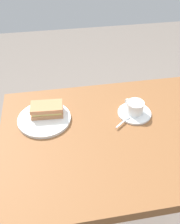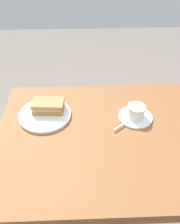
% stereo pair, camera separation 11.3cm
% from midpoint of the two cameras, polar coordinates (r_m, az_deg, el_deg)
% --- Properties ---
extents(ground_plane, '(6.00, 6.00, 0.00)m').
position_cam_midpoint_polar(ground_plane, '(1.71, 2.87, -22.83)').
color(ground_plane, slate).
extents(dining_table, '(1.05, 0.73, 0.76)m').
position_cam_midpoint_polar(dining_table, '(1.17, 3.91, -8.84)').
color(dining_table, brown).
rests_on(dining_table, ground_plane).
extents(sandwich_plate, '(0.24, 0.24, 0.01)m').
position_cam_midpoint_polar(sandwich_plate, '(1.16, -13.23, -1.66)').
color(sandwich_plate, white).
rests_on(sandwich_plate, dining_table).
extents(sandwich_front, '(0.15, 0.09, 0.05)m').
position_cam_midpoint_polar(sandwich_front, '(1.15, -12.66, 0.46)').
color(sandwich_front, '#B97B4F').
rests_on(sandwich_front, sandwich_plate).
extents(coffee_saucer, '(0.16, 0.16, 0.01)m').
position_cam_midpoint_polar(coffee_saucer, '(1.17, 7.48, -0.37)').
color(coffee_saucer, white).
rests_on(coffee_saucer, dining_table).
extents(coffee_cup, '(0.08, 0.10, 0.06)m').
position_cam_midpoint_polar(coffee_cup, '(1.15, 7.57, 1.03)').
color(coffee_cup, white).
rests_on(coffee_cup, coffee_saucer).
extents(spoon, '(0.08, 0.07, 0.01)m').
position_cam_midpoint_polar(spoon, '(1.12, 5.26, -1.95)').
color(spoon, silver).
rests_on(spoon, coffee_saucer).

